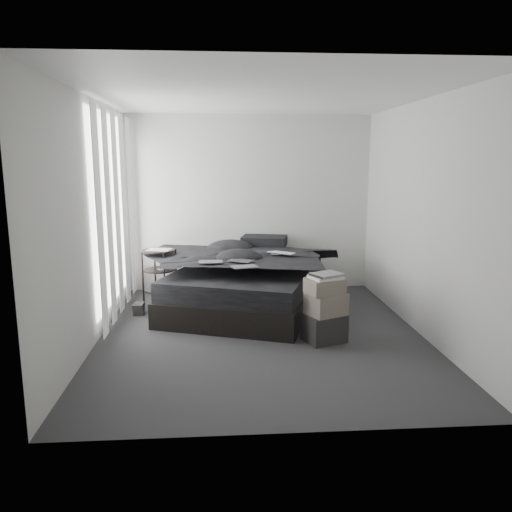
{
  "coord_description": "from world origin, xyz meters",
  "views": [
    {
      "loc": [
        -0.45,
        -5.37,
        1.94
      ],
      "look_at": [
        0.0,
        0.8,
        0.75
      ],
      "focal_mm": 35.0,
      "sensor_mm": 36.0,
      "label": 1
    }
  ],
  "objects": [
    {
      "name": "wall_left",
      "position": [
        -1.8,
        0.0,
        1.3
      ],
      "size": [
        0.01,
        4.2,
        2.6
      ],
      "primitive_type": "cube",
      "color": "silver",
      "rests_on": "ground"
    },
    {
      "name": "pillow_upper",
      "position": [
        0.2,
        1.82,
        0.78
      ],
      "size": [
        0.72,
        0.58,
        0.14
      ],
      "primitive_type": "cube",
      "rotation": [
        0.0,
        0.0,
        -0.23
      ],
      "color": "black",
      "rests_on": "pillow_lower"
    },
    {
      "name": "comic_a",
      "position": [
        -0.57,
        0.54,
        0.82
      ],
      "size": [
        0.29,
        0.2,
        0.01
      ],
      "primitive_type": "cube",
      "rotation": [
        0.0,
        0.0,
        0.05
      ],
      "color": "black",
      "rests_on": "duvet"
    },
    {
      "name": "comic_c",
      "position": [
        -0.18,
        0.23,
        0.83
      ],
      "size": [
        0.33,
        0.26,
        0.01
      ],
      "primitive_type": "cube",
      "rotation": [
        0.0,
        0.0,
        0.27
      ],
      "color": "black",
      "rests_on": "duvet"
    },
    {
      "name": "wall_right",
      "position": [
        1.8,
        0.0,
        1.3
      ],
      "size": [
        0.01,
        4.2,
        2.6
      ],
      "primitive_type": "cube",
      "color": "silver",
      "rests_on": "ground"
    },
    {
      "name": "papers",
      "position": [
        -1.25,
        1.15,
        0.78
      ],
      "size": [
        0.34,
        0.28,
        0.02
      ],
      "primitive_type": "cube",
      "rotation": [
        0.0,
        0.0,
        -0.22
      ],
      "color": "white",
      "rests_on": "side_stand"
    },
    {
      "name": "floor_books",
      "position": [
        -1.51,
        0.87,
        0.07
      ],
      "size": [
        0.13,
        0.19,
        0.13
      ],
      "primitive_type": "cube",
      "rotation": [
        0.0,
        0.0,
        -0.0
      ],
      "color": "black",
      "rests_on": "floor"
    },
    {
      "name": "box_mid",
      "position": [
        0.68,
        -0.27,
        0.42
      ],
      "size": [
        0.48,
        0.44,
        0.23
      ],
      "primitive_type": "cube",
      "rotation": [
        0.0,
        0.0,
        0.44
      ],
      "color": "#665C50",
      "rests_on": "box_lower"
    },
    {
      "name": "curtain_left",
      "position": [
        -1.73,
        0.9,
        1.28
      ],
      "size": [
        0.06,
        2.12,
        2.48
      ],
      "primitive_type": "cube",
      "color": "white",
      "rests_on": "wall_left"
    },
    {
      "name": "bed",
      "position": [
        -0.11,
        1.02,
        0.15
      ],
      "size": [
        2.37,
        2.71,
        0.31
      ],
      "primitive_type": "cube",
      "rotation": [
        0.0,
        0.0,
        -0.34
      ],
      "color": "black",
      "rests_on": "floor"
    },
    {
      "name": "ceiling",
      "position": [
        0.0,
        0.0,
        2.6
      ],
      "size": [
        3.6,
        4.2,
        0.01
      ],
      "primitive_type": "cube",
      "color": "white",
      "rests_on": "ground"
    },
    {
      "name": "pillow_lower",
      "position": [
        0.13,
        1.87,
        0.63
      ],
      "size": [
        0.8,
        0.66,
        0.15
      ],
      "primitive_type": "cube",
      "rotation": [
        0.0,
        0.0,
        -0.34
      ],
      "color": "black",
      "rests_on": "mattress"
    },
    {
      "name": "wall_back",
      "position": [
        0.0,
        2.1,
        1.3
      ],
      "size": [
        3.6,
        0.01,
        2.6
      ],
      "primitive_type": "cube",
      "color": "silver",
      "rests_on": "ground"
    },
    {
      "name": "laptop",
      "position": [
        0.31,
        0.93,
        0.83
      ],
      "size": [
        0.43,
        0.41,
        0.03
      ],
      "primitive_type": "imported",
      "rotation": [
        0.0,
        0.0,
        -0.65
      ],
      "color": "silver",
      "rests_on": "duvet"
    },
    {
      "name": "box_lower",
      "position": [
        0.67,
        -0.27,
        0.15
      ],
      "size": [
        0.5,
        0.45,
        0.3
      ],
      "primitive_type": "cube",
      "rotation": [
        0.0,
        0.0,
        0.37
      ],
      "color": "black",
      "rests_on": "floor"
    },
    {
      "name": "mattress",
      "position": [
        -0.11,
        1.02,
        0.43
      ],
      "size": [
        2.29,
        2.62,
        0.24
      ],
      "primitive_type": "cube",
      "rotation": [
        0.0,
        0.0,
        -0.34
      ],
      "color": "black",
      "rests_on": "bed"
    },
    {
      "name": "art_book_snake",
      "position": [
        0.68,
        -0.27,
        0.74
      ],
      "size": [
        0.38,
        0.35,
        0.03
      ],
      "primitive_type": "cube",
      "rotation": [
        0.0,
        0.0,
        0.48
      ],
      "color": "silver",
      "rests_on": "art_book_white"
    },
    {
      "name": "comic_b",
      "position": [
        -0.2,
        0.59,
        0.83
      ],
      "size": [
        0.34,
        0.31,
        0.01
      ],
      "primitive_type": "cube",
      "rotation": [
        0.0,
        0.0,
        -0.55
      ],
      "color": "black",
      "rests_on": "duvet"
    },
    {
      "name": "floor",
      "position": [
        0.0,
        0.0,
        0.0
      ],
      "size": [
        3.6,
        4.2,
        0.01
      ],
      "primitive_type": "cube",
      "color": "#2F2F32",
      "rests_on": "ground"
    },
    {
      "name": "side_stand",
      "position": [
        -1.26,
        1.16,
        0.39
      ],
      "size": [
        0.55,
        0.55,
        0.77
      ],
      "primitive_type": "cylinder",
      "rotation": [
        0.0,
        0.0,
        -0.4
      ],
      "color": "black",
      "rests_on": "floor"
    },
    {
      "name": "duvet",
      "position": [
        -0.13,
        0.97,
        0.68
      ],
      "size": [
        2.22,
        2.38,
        0.26
      ],
      "primitive_type": "imported",
      "rotation": [
        0.0,
        0.0,
        -0.34
      ],
      "color": "black",
      "rests_on": "mattress"
    },
    {
      "name": "art_book_white",
      "position": [
        0.67,
        -0.27,
        0.71
      ],
      "size": [
        0.38,
        0.35,
        0.03
      ],
      "primitive_type": "cube",
      "rotation": [
        0.0,
        0.0,
        0.37
      ],
      "color": "silver",
      "rests_on": "box_upper"
    },
    {
      "name": "window_left",
      "position": [
        -1.78,
        0.9,
        1.35
      ],
      "size": [
        0.02,
        2.0,
        2.3
      ],
      "primitive_type": "cube",
      "color": "white",
      "rests_on": "wall_left"
    },
    {
      "name": "box_upper",
      "position": [
        0.66,
        -0.27,
        0.62
      ],
      "size": [
        0.44,
        0.4,
        0.16
      ],
      "primitive_type": "cube",
      "rotation": [
        0.0,
        0.0,
        0.32
      ],
      "color": "#665C50",
      "rests_on": "box_mid"
    },
    {
      "name": "wall_front",
      "position": [
        0.0,
        -2.1,
        1.3
      ],
      "size": [
        3.6,
        0.01,
        2.6
      ],
      "primitive_type": "cube",
      "color": "silver",
      "rests_on": "ground"
    }
  ]
}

